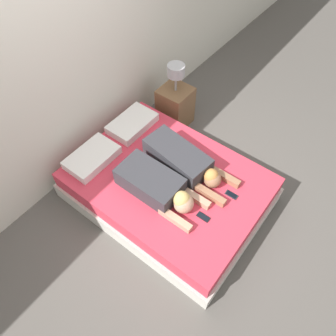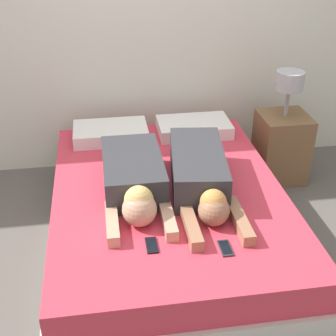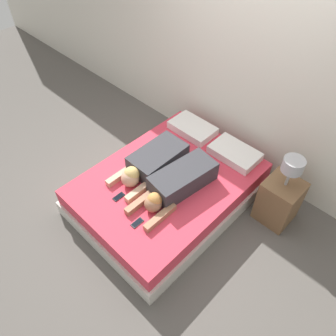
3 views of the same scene
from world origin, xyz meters
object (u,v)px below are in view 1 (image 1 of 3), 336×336
at_px(bed, 168,188).
at_px(person_right, 184,161).
at_px(pillow_head_left, 92,157).
at_px(person_left, 158,186).
at_px(cell_phone_right, 231,195).
at_px(pillow_head_right, 132,123).
at_px(nightstand, 175,104).
at_px(cell_phone_left, 203,217).

bearing_deg(bed, person_right, -16.42).
relative_size(pillow_head_left, person_left, 0.60).
bearing_deg(cell_phone_right, pillow_head_right, 85.21).
relative_size(bed, pillow_head_right, 3.62).
height_order(cell_phone_right, nightstand, nightstand).
bearing_deg(person_right, bed, 163.58).
bearing_deg(bed, cell_phone_right, -72.20).
distance_m(person_right, cell_phone_left, 0.65).
distance_m(bed, pillow_head_right, 0.90).
xyz_separation_m(person_left, person_right, (0.42, -0.02, 0.01)).
height_order(pillow_head_right, person_right, person_right).
bearing_deg(pillow_head_right, person_right, -98.85).
bearing_deg(cell_phone_right, nightstand, 58.12).
bearing_deg(pillow_head_left, cell_phone_left, -83.54).
height_order(pillow_head_left, nightstand, nightstand).
distance_m(bed, pillow_head_left, 0.90).
xyz_separation_m(bed, cell_phone_right, (0.21, -0.66, 0.21)).
height_order(person_left, person_right, person_right).
xyz_separation_m(bed, person_right, (0.20, -0.06, 0.32)).
bearing_deg(person_right, nightstand, 41.36).
bearing_deg(person_left, pillow_head_left, 97.68).
relative_size(pillow_head_left, cell_phone_left, 4.29).
relative_size(person_left, cell_phone_left, 7.17).
distance_m(pillow_head_right, person_left, 1.01).
bearing_deg(nightstand, person_right, -138.64).
height_order(pillow_head_right, person_left, person_left).
relative_size(bed, nightstand, 2.25).
xyz_separation_m(pillow_head_left, nightstand, (1.39, -0.11, -0.14)).
height_order(bed, person_right, person_right).
distance_m(person_right, nightstand, 1.15).
relative_size(cell_phone_right, nightstand, 0.14).
height_order(pillow_head_left, cell_phone_left, pillow_head_left).
height_order(person_right, nightstand, nightstand).
bearing_deg(cell_phone_left, pillow_head_left, 96.46).
relative_size(person_right, cell_phone_left, 8.11).
bearing_deg(person_right, cell_phone_right, -88.91).
relative_size(cell_phone_left, cell_phone_right, 1.00).
bearing_deg(bed, nightstand, 33.28).
distance_m(cell_phone_left, cell_phone_right, 0.40).
bearing_deg(cell_phone_right, pillow_head_left, 110.52).
relative_size(bed, cell_phone_right, 15.52).
height_order(pillow_head_left, cell_phone_right, pillow_head_left).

